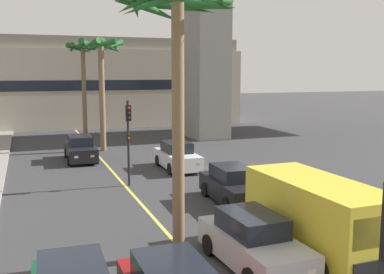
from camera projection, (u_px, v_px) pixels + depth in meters
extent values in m
cube|color=#DBCC4C|center=(123.00, 184.00, 22.68)|extent=(0.14, 56.00, 0.01)
cube|color=gray|center=(206.00, 37.00, 37.91)|extent=(2.80, 4.40, 16.92)
cube|color=#BCB29E|center=(70.00, 88.00, 46.91)|extent=(35.23, 8.00, 7.76)
cube|color=gray|center=(68.00, 44.00, 46.28)|extent=(34.52, 7.20, 1.20)
cube|color=black|center=(74.00, 86.00, 43.12)|extent=(31.71, 0.04, 1.00)
cube|color=white|center=(177.00, 159.00, 26.06)|extent=(1.74, 4.12, 0.80)
cube|color=black|center=(177.00, 147.00, 26.10)|extent=(1.42, 2.06, 0.60)
cube|color=#F2EDCC|center=(197.00, 164.00, 24.33)|extent=(0.24, 0.08, 0.14)
cube|color=#F2EDCC|center=(181.00, 165.00, 24.02)|extent=(0.24, 0.08, 0.14)
cylinder|color=black|center=(198.00, 167.00, 25.18)|extent=(0.23, 0.64, 0.64)
cylinder|color=black|center=(171.00, 169.00, 24.64)|extent=(0.23, 0.64, 0.64)
cylinder|color=black|center=(184.00, 159.00, 27.55)|extent=(0.23, 0.64, 0.64)
cylinder|color=black|center=(158.00, 160.00, 27.01)|extent=(0.23, 0.64, 0.64)
cube|color=black|center=(233.00, 189.00, 19.36)|extent=(1.84, 4.16, 0.80)
cube|color=black|center=(232.00, 173.00, 19.41)|extent=(1.46, 2.10, 0.60)
cube|color=#F2EDCC|center=(265.00, 200.00, 17.61)|extent=(0.24, 0.09, 0.14)
cube|color=#F2EDCC|center=(243.00, 202.00, 17.32)|extent=(0.24, 0.09, 0.14)
cylinder|color=black|center=(264.00, 201.00, 18.45)|extent=(0.24, 0.65, 0.64)
cylinder|color=black|center=(227.00, 205.00, 17.96)|extent=(0.24, 0.65, 0.64)
cylinder|color=black|center=(239.00, 187.00, 20.85)|extent=(0.24, 0.65, 0.64)
cylinder|color=black|center=(206.00, 189.00, 20.35)|extent=(0.24, 0.65, 0.64)
cube|color=#B7BABF|center=(254.00, 248.00, 12.92)|extent=(1.86, 4.16, 0.80)
cube|color=black|center=(252.00, 223.00, 12.96)|extent=(1.47, 2.10, 0.60)
cube|color=#F2EDCC|center=(311.00, 272.00, 11.25)|extent=(0.24, 0.09, 0.14)
cylinder|color=black|center=(304.00, 269.00, 12.10)|extent=(0.25, 0.65, 0.64)
cylinder|color=black|center=(255.00, 237.00, 14.43)|extent=(0.25, 0.65, 0.64)
cylinder|color=black|center=(209.00, 245.00, 13.82)|extent=(0.25, 0.65, 0.64)
cube|color=black|center=(81.00, 152.00, 28.48)|extent=(1.76, 4.12, 0.80)
cube|color=black|center=(80.00, 141.00, 28.52)|extent=(1.42, 2.07, 0.60)
cube|color=#F2EDCC|center=(92.00, 156.00, 26.75)|extent=(0.24, 0.08, 0.14)
cube|color=#F2EDCC|center=(76.00, 157.00, 26.44)|extent=(0.24, 0.08, 0.14)
cylinder|color=black|center=(97.00, 159.00, 27.59)|extent=(0.23, 0.64, 0.64)
cylinder|color=black|center=(69.00, 160.00, 27.06)|extent=(0.23, 0.64, 0.64)
cylinder|color=black|center=(92.00, 152.00, 29.97)|extent=(0.23, 0.64, 0.64)
cylinder|color=black|center=(66.00, 153.00, 29.44)|extent=(0.23, 0.64, 0.64)
cube|color=yellow|center=(316.00, 215.00, 13.57)|extent=(2.12, 5.24, 2.10)
cube|color=black|center=(381.00, 231.00, 11.16)|extent=(1.80, 0.12, 0.80)
cube|color=black|center=(381.00, 268.00, 11.24)|extent=(1.70, 0.10, 0.44)
cylinder|color=black|center=(378.00, 259.00, 12.61)|extent=(0.28, 0.77, 0.76)
cylinder|color=black|center=(321.00, 270.00, 11.92)|extent=(0.28, 0.77, 0.76)
cylinder|color=black|center=(310.00, 224.00, 15.48)|extent=(0.28, 0.77, 0.76)
cylinder|color=black|center=(261.00, 232.00, 14.79)|extent=(0.28, 0.77, 0.76)
cylinder|color=black|center=(128.00, 143.00, 22.01)|extent=(0.12, 0.12, 4.20)
cube|color=black|center=(128.00, 113.00, 21.67)|extent=(0.24, 0.20, 0.76)
sphere|color=red|center=(129.00, 108.00, 21.54)|extent=(0.14, 0.14, 0.14)
sphere|color=black|center=(129.00, 113.00, 21.58)|extent=(0.14, 0.14, 0.14)
sphere|color=black|center=(129.00, 118.00, 21.61)|extent=(0.14, 0.14, 0.14)
cube|color=black|center=(129.00, 138.00, 21.86)|extent=(0.20, 0.16, 0.24)
cube|color=orange|center=(129.00, 138.00, 21.78)|extent=(0.12, 0.03, 0.12)
cylinder|color=brown|center=(102.00, 98.00, 31.70)|extent=(0.40, 0.40, 7.47)
sphere|color=#236028|center=(101.00, 42.00, 31.15)|extent=(0.60, 0.60, 0.60)
cone|color=#236028|center=(115.00, 47.00, 31.59)|extent=(0.54, 2.08, 1.11)
cone|color=#236028|center=(108.00, 48.00, 32.14)|extent=(1.85, 1.68, 1.10)
cone|color=#236028|center=(95.00, 46.00, 32.04)|extent=(2.12, 0.87, 0.96)
cone|color=#236028|center=(86.00, 46.00, 31.31)|extent=(1.33, 2.05, 0.97)
cone|color=#236028|center=(89.00, 45.00, 30.39)|extent=(1.48, 1.99, 0.97)
cone|color=#236028|center=(100.00, 45.00, 30.20)|extent=(2.12, 0.79, 1.00)
cone|color=#236028|center=(113.00, 46.00, 30.74)|extent=(1.81, 1.74, 1.01)
cylinder|color=brown|center=(178.00, 133.00, 13.23)|extent=(0.36, 0.36, 7.57)
cone|color=#236028|center=(217.00, 5.00, 13.07)|extent=(0.53, 2.44, 0.94)
cone|color=#236028|center=(202.00, 5.00, 13.65)|extent=(1.70, 2.27, 0.78)
cone|color=#236028|center=(177.00, 6.00, 13.88)|extent=(2.44, 1.17, 0.80)
cone|color=#236028|center=(151.00, 9.00, 13.58)|extent=(2.40, 1.34, 1.02)
cone|color=#236028|center=(135.00, 3.00, 12.65)|extent=(1.14, 2.45, 0.96)
cone|color=#236028|center=(163.00, 0.00, 11.59)|extent=(2.20, 1.79, 1.09)
cylinder|color=brown|center=(84.00, 93.00, 37.99)|extent=(0.36, 0.36, 7.60)
sphere|color=#236028|center=(83.00, 45.00, 37.43)|extent=(0.60, 0.60, 0.60)
cone|color=#236028|center=(93.00, 48.00, 37.66)|extent=(0.64, 1.84, 0.84)
cone|color=#236028|center=(90.00, 48.00, 38.23)|extent=(1.54, 1.63, 0.86)
cone|color=#236028|center=(81.00, 49.00, 38.28)|extent=(1.80, 0.45, 0.99)
cone|color=#236028|center=(75.00, 48.00, 37.91)|extent=(1.68, 1.47, 0.89)
cone|color=#236028|center=(72.00, 49.00, 37.22)|extent=(0.53, 1.82, 1.01)
cone|color=#236028|center=(75.00, 48.00, 36.70)|extent=(1.54, 1.63, 0.92)
cone|color=#236028|center=(85.00, 48.00, 36.68)|extent=(1.84, 0.61, 0.89)
cone|color=#236028|center=(90.00, 49.00, 37.02)|extent=(1.68, 1.45, 1.07)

